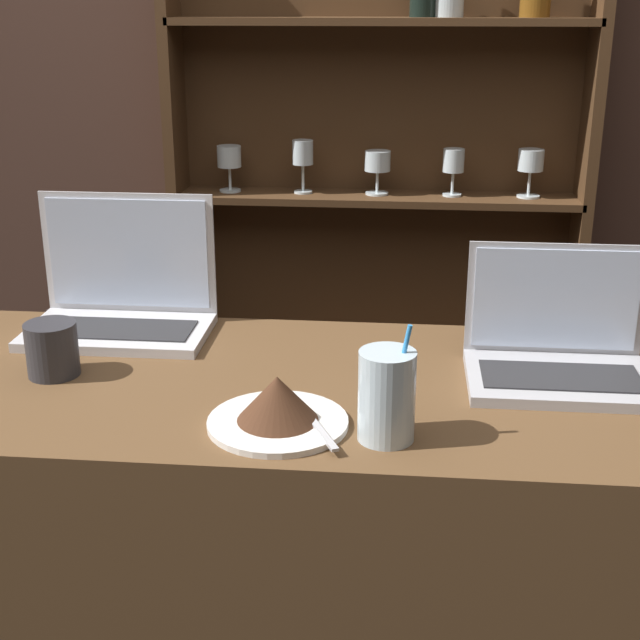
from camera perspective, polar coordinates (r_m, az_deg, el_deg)
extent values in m
cube|color=brown|center=(1.76, -3.00, -18.34)|extent=(1.64, 0.60, 0.96)
cube|color=#4C3328|center=(2.62, 0.69, 15.12)|extent=(7.00, 0.06, 2.70)
cube|color=#472D19|center=(2.63, -8.89, 5.97)|extent=(0.03, 0.18, 1.89)
cube|color=#472D19|center=(2.60, 16.26, 5.23)|extent=(0.03, 0.18, 1.89)
cube|color=#472D19|center=(2.64, 3.68, 6.17)|extent=(1.17, 0.02, 1.89)
cube|color=#472D19|center=(2.67, 3.44, -2.14)|extent=(1.13, 0.18, 0.02)
cube|color=#472D19|center=(2.53, 3.66, 7.81)|extent=(1.13, 0.18, 0.02)
cube|color=#472D19|center=(2.48, 3.91, 18.54)|extent=(1.13, 0.18, 0.02)
cylinder|color=silver|center=(2.58, -5.76, 8.26)|extent=(0.06, 0.06, 0.01)
cylinder|color=silver|center=(2.57, -5.79, 9.02)|extent=(0.01, 0.01, 0.06)
cylinder|color=silver|center=(2.56, -5.84, 10.38)|extent=(0.07, 0.07, 0.06)
cylinder|color=silver|center=(2.55, -1.09, 8.21)|extent=(0.05, 0.05, 0.01)
cylinder|color=silver|center=(2.54, -1.10, 9.10)|extent=(0.01, 0.01, 0.08)
cylinder|color=silver|center=(2.53, -1.11, 10.68)|extent=(0.06, 0.06, 0.07)
cylinder|color=silver|center=(2.53, 3.66, 8.10)|extent=(0.06, 0.06, 0.01)
cylinder|color=silver|center=(2.53, 3.68, 8.84)|extent=(0.01, 0.01, 0.06)
cylinder|color=silver|center=(2.51, 3.71, 10.13)|extent=(0.07, 0.07, 0.06)
cylinder|color=silver|center=(2.53, 8.44, 7.94)|extent=(0.05, 0.05, 0.01)
cylinder|color=silver|center=(2.53, 8.48, 8.68)|extent=(0.01, 0.01, 0.06)
cylinder|color=silver|center=(2.52, 8.55, 10.07)|extent=(0.06, 0.06, 0.06)
cylinder|color=silver|center=(2.55, 13.17, 7.72)|extent=(0.06, 0.06, 0.01)
cylinder|color=silver|center=(2.55, 13.24, 8.54)|extent=(0.01, 0.01, 0.07)
cylinder|color=silver|center=(2.54, 13.35, 9.93)|extent=(0.07, 0.07, 0.06)
cube|color=silver|center=(1.74, -12.80, -0.75)|extent=(0.34, 0.20, 0.02)
cube|color=#28282B|center=(1.72, -12.93, -0.54)|extent=(0.29, 0.11, 0.00)
cube|color=silver|center=(1.79, -12.14, 4.22)|extent=(0.34, 0.00, 0.24)
cube|color=silver|center=(1.79, -12.16, 4.20)|extent=(0.32, 0.01, 0.21)
cube|color=#ADADB2|center=(1.54, 15.06, -3.71)|extent=(0.31, 0.21, 0.02)
cube|color=#28282B|center=(1.52, 15.15, -3.50)|extent=(0.26, 0.11, 0.00)
cube|color=#ADADB2|center=(1.60, 14.84, 1.32)|extent=(0.31, 0.00, 0.20)
cube|color=silver|center=(1.59, 14.85, 1.30)|extent=(0.28, 0.01, 0.18)
cylinder|color=silver|center=(1.35, -2.72, -6.57)|extent=(0.21, 0.21, 0.01)
cone|color=#422616|center=(1.33, -2.74, -5.03)|extent=(0.12, 0.12, 0.07)
cube|color=#B7B7BC|center=(1.33, -0.29, -6.71)|extent=(0.08, 0.16, 0.00)
cylinder|color=silver|center=(1.29, 4.29, -4.86)|extent=(0.08, 0.08, 0.14)
cylinder|color=#338CD8|center=(1.28, 4.97, -4.01)|extent=(0.04, 0.01, 0.18)
cylinder|color=#2D2D33|center=(1.58, -16.77, -1.80)|extent=(0.09, 0.09, 0.09)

